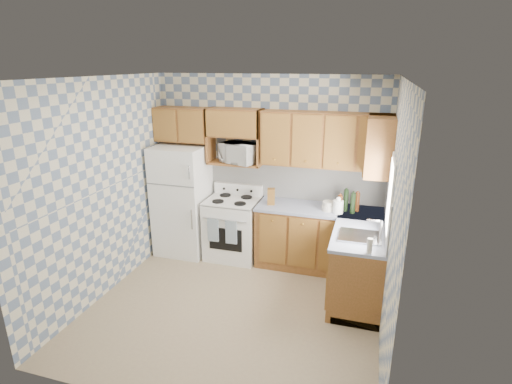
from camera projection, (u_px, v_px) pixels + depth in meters
The scene contains 30 objects.
floor at pixel (235, 307), 4.88m from camera, with size 3.40×3.40×0.00m, color #8B745B.
back_wall at pixel (269, 168), 5.92m from camera, with size 3.40×0.02×2.70m, color slate.
right_wall at pixel (392, 219), 4.00m from camera, with size 0.02×3.20×2.70m, color slate.
backsplash_back at pixel (295, 180), 5.85m from camera, with size 2.60×0.01×0.56m, color silver.
backsplash_right at pixel (388, 207), 4.78m from camera, with size 0.01×1.60×0.56m, color silver.
refrigerator at pixel (183, 200), 6.11m from camera, with size 0.75×0.70×1.68m, color white.
stove_body at pixel (233, 229), 6.03m from camera, with size 0.76×0.65×0.90m, color white.
cooktop at pixel (232, 201), 5.89m from camera, with size 0.76×0.65×0.03m, color silver.
backguard at pixel (238, 189), 6.11m from camera, with size 0.76×0.08×0.17m, color white.
dish_towel_left at pixel (213, 230), 5.74m from camera, with size 0.17×0.03×0.35m, color navy.
dish_towel_right at pixel (231, 232), 5.66m from camera, with size 0.17×0.03×0.35m, color navy.
base_cabinets_back at pixel (319, 239), 5.71m from camera, with size 1.75×0.60×0.88m, color brown.
base_cabinets_right at pixel (358, 260), 5.10m from camera, with size 0.60×1.60×0.88m, color brown.
countertop_back at pixel (320, 209), 5.56m from camera, with size 1.77×0.63×0.04m, color gray.
countertop_right at pixel (361, 227), 4.95m from camera, with size 0.63×1.60×0.04m, color gray.
upper_cabinets_back at pixel (325, 140), 5.39m from camera, with size 1.75×0.33×0.74m, color brown.
upper_cabinets_fridge at pixel (183, 124), 5.93m from camera, with size 0.82×0.33×0.50m, color brown.
upper_cabinets_right at pixel (380, 146), 5.03m from camera, with size 0.33×0.70×0.74m, color brown.
microwave_shelf at pixel (236, 163), 5.87m from camera, with size 0.80×0.33×0.03m, color brown.
microwave at pixel (240, 153), 5.80m from camera, with size 0.53×0.36×0.29m, color white.
sink at pixel (360, 237), 4.63m from camera, with size 0.48×0.40×0.03m, color #B7B7BC.
window at pixel (390, 196), 4.39m from camera, with size 0.02×0.66×0.86m, color silver.
bottle_0 at pixel (346, 200), 5.40m from camera, with size 0.07×0.07×0.30m, color black.
bottle_1 at pixel (353, 203), 5.32m from camera, with size 0.07×0.07×0.28m, color black.
bottle_2 at pixel (357, 202), 5.40m from camera, with size 0.07×0.07×0.26m, color #4D250F.
bottle_3 at pixel (340, 204), 5.36m from camera, with size 0.07×0.07×0.24m, color #4D250F.
knife_block at pixel (271, 196), 5.66m from camera, with size 0.11×0.11×0.23m, color brown.
electric_kettle at pixel (338, 207), 5.34m from camera, with size 0.14×0.14×0.18m, color white.
food_containers at pixel (329, 206), 5.44m from camera, with size 0.19×0.19×0.13m, color beige, non-canonical shape.
soap_bottle at pixel (370, 246), 4.21m from camera, with size 0.06×0.06×0.17m, color beige.
Camera 1 is at (1.46, -3.96, 2.85)m, focal length 28.00 mm.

